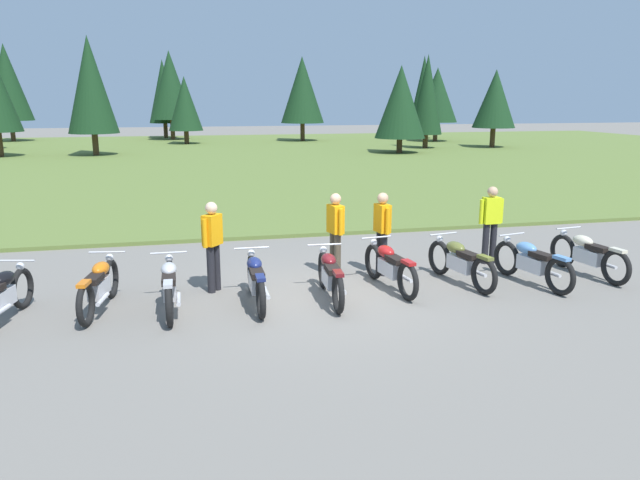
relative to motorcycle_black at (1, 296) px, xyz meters
name	(u,v)px	position (x,y,z in m)	size (l,w,h in m)	color
ground_plane	(327,296)	(5.33, 0.15, -0.44)	(140.00, 140.00, 0.00)	slate
grass_moorland	(224,157)	(5.33, 26.86, -0.39)	(80.00, 44.00, 0.10)	#5B7033
forest_treeline	(211,91)	(5.13, 36.22, 3.61)	(43.16, 28.86, 7.77)	#47331E
motorcycle_black	(1,296)	(0.00, 0.00, 0.00)	(0.71, 2.07, 0.88)	black
motorcycle_orange	(99,285)	(1.44, 0.26, 0.00)	(0.63, 2.09, 0.88)	black
motorcycle_silver	(170,286)	(2.58, -0.03, 0.00)	(0.62, 2.10, 0.88)	black
motorcycle_navy	(256,280)	(4.02, -0.01, 0.00)	(0.62, 2.10, 0.88)	black
motorcycle_maroon	(330,276)	(5.33, -0.05, 0.00)	(0.62, 2.10, 0.88)	black
motorcycle_red	(390,266)	(6.55, 0.31, 0.00)	(0.63, 2.10, 0.88)	black
motorcycle_olive	(460,262)	(7.98, 0.31, 0.00)	(0.70, 2.08, 0.88)	black
motorcycle_sky_blue	(532,262)	(9.29, -0.02, 0.00)	(0.72, 2.08, 0.88)	black
motorcycle_cream	(588,254)	(10.71, 0.25, 0.00)	(0.64, 2.09, 0.88)	black
rider_checking_bike	(335,229)	(5.78, 1.37, 0.51)	(0.30, 0.54, 1.67)	#4C4233
rider_with_back_turned	(491,220)	(9.24, 1.54, 0.51)	(0.55, 0.23, 1.67)	black
rider_near_row_end	(213,241)	(3.36, 0.89, 0.51)	(0.39, 0.46, 1.67)	black
rider_in_hivis_vest	(382,229)	(6.71, 1.25, 0.51)	(0.27, 0.54, 1.67)	black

